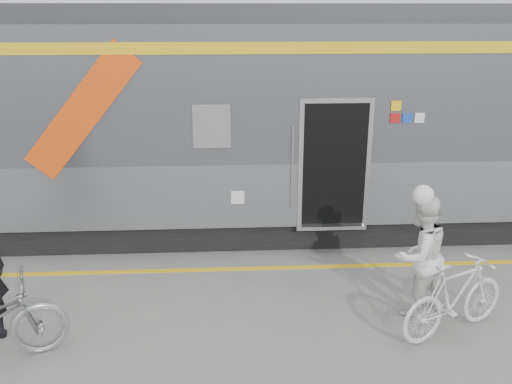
{
  "coord_description": "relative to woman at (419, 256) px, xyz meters",
  "views": [
    {
      "loc": [
        0.03,
        -5.81,
        3.97
      ],
      "look_at": [
        0.45,
        1.6,
        1.5
      ],
      "focal_mm": 38.0,
      "sensor_mm": 36.0,
      "label": 1
    }
  ],
  "objects": [
    {
      "name": "train",
      "position": [
        -2.99,
        3.49,
        1.2
      ],
      "size": [
        24.0,
        3.17,
        4.1
      ],
      "color": "black",
      "rests_on": "ground"
    },
    {
      "name": "ground",
      "position": [
        -2.61,
        -0.71,
        -0.85
      ],
      "size": [
        90.0,
        90.0,
        0.0
      ],
      "primitive_type": "plane",
      "color": "slate",
      "rests_on": "ground"
    },
    {
      "name": "bicycle_right",
      "position": [
        0.3,
        -0.55,
        -0.34
      ],
      "size": [
        1.76,
        1.16,
        1.03
      ],
      "primitive_type": "imported",
      "rotation": [
        0.0,
        0.0,
        2.0
      ],
      "color": "silver",
      "rests_on": "ground"
    },
    {
      "name": "woman",
      "position": [
        0.0,
        0.0,
        0.0
      ],
      "size": [
        1.02,
        0.93,
        1.7
      ],
      "primitive_type": "imported",
      "rotation": [
        0.0,
        0.0,
        3.57
      ],
      "color": "white",
      "rests_on": "ground"
    },
    {
      "name": "helmet_woman",
      "position": [
        0.0,
        0.0,
        0.99
      ],
      "size": [
        0.27,
        0.27,
        0.27
      ],
      "primitive_type": "sphere",
      "color": "white",
      "rests_on": "woman"
    },
    {
      "name": "safety_strip",
      "position": [
        -2.61,
        1.44,
        -0.85
      ],
      "size": [
        24.0,
        0.12,
        0.01
      ],
      "primitive_type": "cube",
      "color": "yellow",
      "rests_on": "ground"
    }
  ]
}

